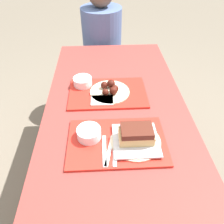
# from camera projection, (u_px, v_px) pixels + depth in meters

# --- Properties ---
(ground_plane) EXTENTS (12.00, 12.00, 0.00)m
(ground_plane) POSITION_uv_depth(u_px,v_px,m) (115.00, 186.00, 1.65)
(ground_plane) COLOR #706656
(picnic_table) EXTENTS (0.77, 1.63, 0.75)m
(picnic_table) POSITION_uv_depth(u_px,v_px,m) (116.00, 126.00, 1.22)
(picnic_table) COLOR maroon
(picnic_table) RESTS_ON ground_plane
(picnic_bench_far) EXTENTS (0.73, 0.28, 0.48)m
(picnic_bench_far) POSITION_uv_depth(u_px,v_px,m) (109.00, 70.00, 2.17)
(picnic_bench_far) COLOR maroon
(picnic_bench_far) RESTS_ON ground_plane
(tray_near) EXTENTS (0.45, 0.29, 0.01)m
(tray_near) POSITION_uv_depth(u_px,v_px,m) (117.00, 142.00, 0.99)
(tray_near) COLOR red
(tray_near) RESTS_ON picnic_table
(tray_far) EXTENTS (0.45, 0.29, 0.01)m
(tray_far) POSITION_uv_depth(u_px,v_px,m) (108.00, 93.00, 1.27)
(tray_far) COLOR red
(tray_far) RESTS_ON picnic_table
(bowl_coleslaw_near) EXTENTS (0.11, 0.11, 0.05)m
(bowl_coleslaw_near) POSITION_uv_depth(u_px,v_px,m) (89.00, 133.00, 0.99)
(bowl_coleslaw_near) COLOR silver
(bowl_coleslaw_near) RESTS_ON tray_near
(brisket_sandwich_plate) EXTENTS (0.23, 0.23, 0.09)m
(brisket_sandwich_plate) POSITION_uv_depth(u_px,v_px,m) (136.00, 137.00, 0.96)
(brisket_sandwich_plate) COLOR beige
(brisket_sandwich_plate) RESTS_ON tray_near
(plastic_fork_near) EXTENTS (0.05, 0.17, 0.00)m
(plastic_fork_near) POSITION_uv_depth(u_px,v_px,m) (109.00, 150.00, 0.95)
(plastic_fork_near) COLOR white
(plastic_fork_near) RESTS_ON tray_near
(plastic_knife_near) EXTENTS (0.02, 0.17, 0.00)m
(plastic_knife_near) POSITION_uv_depth(u_px,v_px,m) (115.00, 150.00, 0.95)
(plastic_knife_near) COLOR white
(plastic_knife_near) RESTS_ON tray_near
(plastic_spoon_near) EXTENTS (0.02, 0.17, 0.00)m
(plastic_spoon_near) POSITION_uv_depth(u_px,v_px,m) (104.00, 151.00, 0.95)
(plastic_spoon_near) COLOR white
(plastic_spoon_near) RESTS_ON tray_near
(condiment_packet) EXTENTS (0.04, 0.03, 0.01)m
(condiment_packet) POSITION_uv_depth(u_px,v_px,m) (118.00, 130.00, 1.04)
(condiment_packet) COLOR #A59E93
(condiment_packet) RESTS_ON tray_near
(bowl_coleslaw_far) EXTENTS (0.11, 0.11, 0.05)m
(bowl_coleslaw_far) POSITION_uv_depth(u_px,v_px,m) (83.00, 81.00, 1.31)
(bowl_coleslaw_far) COLOR silver
(bowl_coleslaw_far) RESTS_ON tray_far
(wings_plate_far) EXTENTS (0.23, 0.23, 0.06)m
(wings_plate_far) POSITION_uv_depth(u_px,v_px,m) (110.00, 90.00, 1.26)
(wings_plate_far) COLOR beige
(wings_plate_far) RESTS_ON tray_far
(napkin_far) EXTENTS (0.12, 0.09, 0.01)m
(napkin_far) POSITION_uv_depth(u_px,v_px,m) (102.00, 100.00, 1.20)
(napkin_far) COLOR white
(napkin_far) RESTS_ON tray_far
(person_seated_across) EXTENTS (0.34, 0.34, 0.70)m
(person_seated_across) POSITION_uv_depth(u_px,v_px,m) (102.00, 33.00, 1.91)
(person_seated_across) COLOR #4C6093
(person_seated_across) RESTS_ON picnic_bench_far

